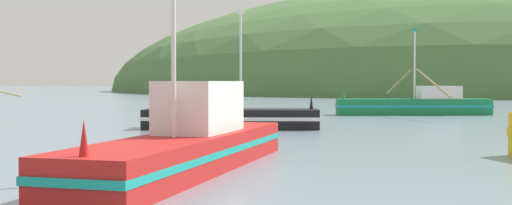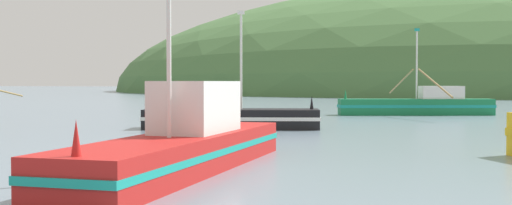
{
  "view_description": "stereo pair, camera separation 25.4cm",
  "coord_description": "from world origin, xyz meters",
  "views": [
    {
      "loc": [
        14.92,
        -0.42,
        2.38
      ],
      "look_at": [
        5.83,
        28.93,
        1.4
      ],
      "focal_mm": 45.43,
      "sensor_mm": 36.0,
      "label": 1
    },
    {
      "loc": [
        15.16,
        -0.34,
        2.38
      ],
      "look_at": [
        5.83,
        28.93,
        1.4
      ],
      "focal_mm": 45.43,
      "sensor_mm": 36.0,
      "label": 2
    }
  ],
  "objects": [
    {
      "name": "fishing_boat_black",
      "position": [
        3.86,
        30.55,
        0.71
      ],
      "size": [
        9.22,
        4.64,
        5.99
      ],
      "rotation": [
        0.0,
        0.0,
        0.27
      ],
      "color": "black",
      "rests_on": "ground"
    },
    {
      "name": "fishing_boat_green",
      "position": [
        12.21,
        47.37,
        0.75
      ],
      "size": [
        11.02,
        15.82,
        6.21
      ],
      "rotation": [
        0.0,
        0.0,
        3.47
      ],
      "color": "#197A47",
      "rests_on": "ground"
    },
    {
      "name": "fishing_boat_red",
      "position": [
        8.08,
        15.63,
        0.74
      ],
      "size": [
        2.54,
        11.52,
        7.35
      ],
      "rotation": [
        0.0,
        0.0,
        4.74
      ],
      "color": "red",
      "rests_on": "ground"
    }
  ]
}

